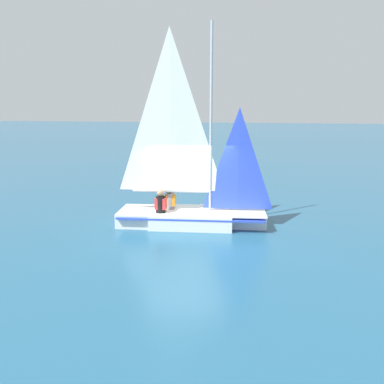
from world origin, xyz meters
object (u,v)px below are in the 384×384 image
(sailboat_main, at_px, (190,200))
(sailor_crew, at_px, (161,207))
(sailor_helm, at_px, (170,203))
(buoy_marker, at_px, (232,183))

(sailboat_main, distance_m, sailor_crew, 0.94)
(sailor_crew, bearing_deg, sailboat_main, 17.93)
(sailor_helm, relative_size, buoy_marker, 0.99)
(sailboat_main, relative_size, sailor_crew, 5.20)
(sailor_helm, distance_m, buoy_marker, 6.44)
(sailboat_main, distance_m, buoy_marker, 6.48)
(sailor_crew, relative_size, buoy_marker, 0.99)
(sailboat_main, relative_size, sailor_helm, 5.19)
(buoy_marker, bearing_deg, sailboat_main, 90.38)
(sailboat_main, height_order, sailor_crew, sailboat_main)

